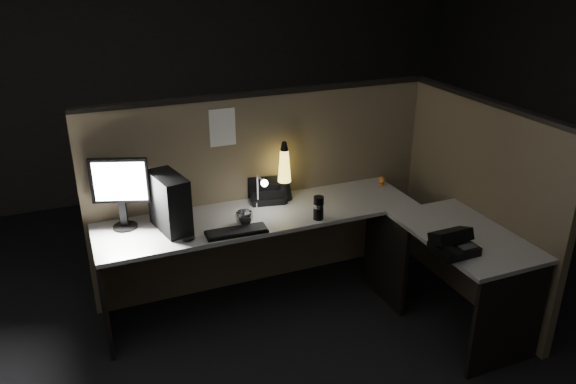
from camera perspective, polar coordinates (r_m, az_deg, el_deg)
name	(u,v)px	position (r m, az deg, el deg)	size (l,w,h in m)	color
floor	(313,342)	(3.95, 2.60, -15.00)	(6.00, 6.00, 0.00)	black
room_shell	(318,109)	(3.22, 3.11, 8.37)	(6.00, 6.00, 6.00)	silver
partition_back	(264,191)	(4.31, -2.41, 0.06)	(2.66, 0.06, 1.50)	brown
partition_right	(476,205)	(4.29, 18.53, -1.30)	(0.06, 1.66, 1.50)	brown
desk	(323,246)	(3.89, 3.59, -5.46)	(2.60, 1.60, 0.73)	#A6A39C
pc_tower	(169,202)	(3.78, -11.96, -1.05)	(0.16, 0.36, 0.38)	black
monitor	(120,186)	(3.85, -16.69, 0.55)	(0.37, 0.17, 0.49)	black
keyboard	(237,232)	(3.73, -5.25, -4.05)	(0.41, 0.14, 0.02)	black
mouse	(188,238)	(3.67, -10.08, -4.65)	(0.09, 0.06, 0.03)	black
clip_lamp	(261,190)	(4.00, -2.75, 0.16)	(0.05, 0.20, 0.26)	silver
organizer	(267,195)	(4.20, -2.17, -0.30)	(0.28, 0.26, 0.18)	black
lava_lamp	(284,176)	(4.16, -0.37, 1.68)	(0.12, 0.12, 0.45)	black
travel_mug	(318,208)	(3.88, 3.12, -1.63)	(0.07, 0.07, 0.17)	black
steel_mug	(244,218)	(3.83, -4.47, -2.66)	(0.12, 0.12, 0.09)	#B1B0B8
figurine	(382,180)	(4.52, 9.50, 1.21)	(0.06, 0.06, 0.06)	orange
pinned_paper	(222,127)	(4.00, -6.67, 6.53)	(0.19, 0.00, 0.27)	white
desk_phone	(453,243)	(3.62, 16.37, -5.02)	(0.25, 0.27, 0.15)	black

